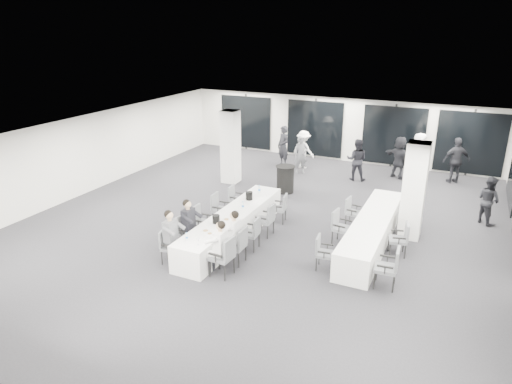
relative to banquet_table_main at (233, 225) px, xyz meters
The scene contains 43 objects.
room 2.85m from the banquet_table_main, 61.53° to the left, with size 14.04×16.04×2.84m.
column_left 5.15m from the banquet_table_main, 118.63° to the left, with size 0.60×0.60×2.80m, color silver.
column_right 5.20m from the banquet_table_main, 25.92° to the left, with size 0.60×0.60×2.80m, color silver.
banquet_table_main is the anchor object (origin of this frame).
banquet_table_side 3.92m from the banquet_table_main, 19.46° to the left, with size 0.90×5.00×0.75m, color silver.
cocktail_table 4.21m from the banquet_table_main, 90.77° to the left, with size 0.72×0.72×0.99m.
chair_main_left_near 2.15m from the banquet_table_main, 112.61° to the right, with size 0.54×0.56×0.88m.
chair_main_left_second 1.41m from the banquet_table_main, 126.50° to the right, with size 0.56×0.59×0.94m.
chair_main_left_mid 0.94m from the banquet_table_main, 154.92° to the right, with size 0.50×0.56×0.96m.
chair_main_left_fourth 1.09m from the banquet_table_main, 140.83° to the left, with size 0.53×0.58×0.97m.
chair_main_left_far 1.93m from the banquet_table_main, 115.43° to the left, with size 0.48×0.52×0.89m.
chair_main_right_near 2.17m from the banquet_table_main, 67.09° to the right, with size 0.55×0.61×1.03m.
chair_main_right_second 1.55m from the banquet_table_main, 57.06° to the right, with size 0.50×0.56×0.98m.
chair_main_right_mid 0.94m from the banquet_table_main, 26.69° to the right, with size 0.50×0.55×0.93m.
chair_main_right_fourth 1.01m from the banquet_table_main, 33.27° to the left, with size 0.50×0.55×0.95m.
chair_main_right_far 1.82m from the banquet_table_main, 62.90° to the left, with size 0.52×0.56×0.90m.
chair_side_left_near 2.94m from the banquet_table_main, 12.55° to the right, with size 0.49×0.53×0.88m.
chair_side_left_mid 3.02m from the banquet_table_main, 18.46° to the left, with size 0.54×0.58×0.96m.
chair_side_left_far 3.69m from the banquet_table_main, 38.90° to the left, with size 0.48×0.53×0.87m.
chair_side_right_near 4.61m from the banquet_table_main, 10.28° to the right, with size 0.54×0.59×1.00m.
chair_side_right_mid 4.62m from the banquet_table_main, 11.65° to the left, with size 0.56×0.59×0.92m.
chair_side_right_far 5.16m from the banquet_table_main, 28.55° to the left, with size 0.57×0.62×1.00m.
seated_guest_a 2.12m from the banquet_table_main, 108.79° to the right, with size 0.50×0.38×1.44m.
seated_guest_b 1.39m from the banquet_table_main, 120.37° to the right, with size 0.50×0.38×1.44m.
seated_guest_c 2.14m from the banquet_table_main, 71.39° to the right, with size 0.50×0.38×1.44m.
seated_guest_d 1.52m from the banquet_table_main, 62.65° to the right, with size 0.50×0.38×1.44m.
standing_guest_a 6.66m from the banquet_table_main, 92.94° to the left, with size 0.64×0.52×1.75m, color #505156.
standing_guest_b 7.02m from the banquet_table_main, 73.95° to the left, with size 0.90×0.55×1.87m, color black.
standing_guest_c 7.41m from the banquet_table_main, 93.86° to the left, with size 1.18×0.60×1.83m, color white.
standing_guest_d 9.71m from the banquet_table_main, 55.59° to the left, with size 1.19×0.67×2.03m, color black.
standing_guest_e 8.80m from the banquet_table_main, 62.06° to the left, with size 1.03×0.63×2.13m, color white.
standing_guest_f 8.46m from the banquet_table_main, 66.16° to the left, with size 1.75×0.67×1.91m, color black.
standing_guest_g 7.44m from the banquet_table_main, 100.78° to the left, with size 0.73×0.59×1.99m, color black.
standing_guest_h 7.85m from the banquet_table_main, 32.89° to the left, with size 0.82×0.50×1.70m, color black.
ice_bucket_near 0.93m from the banquet_table_main, 95.67° to the right, with size 0.20×0.20×0.23m, color black.
ice_bucket_far 1.29m from the banquet_table_main, 92.35° to the left, with size 0.22×0.22×0.25m, color black.
water_bottle_a 2.07m from the banquet_table_main, 96.07° to the right, with size 0.06×0.06×0.19m, color silver.
water_bottle_b 0.66m from the banquet_table_main, 75.87° to the left, with size 0.07×0.07×0.21m, color silver.
water_bottle_c 1.95m from the banquet_table_main, 90.90° to the left, with size 0.08×0.08×0.24m, color silver.
plate_a 1.41m from the banquet_table_main, 93.05° to the right, with size 0.22×0.22×0.03m.
plate_b 1.51m from the banquet_table_main, 85.44° to the right, with size 0.18×0.18×0.03m.
plate_c 0.62m from the banquet_table_main, 82.43° to the right, with size 0.22×0.22×0.03m.
wine_glass 2.18m from the banquet_table_main, 85.04° to the right, with size 0.07×0.07×0.19m.
Camera 1 is at (5.29, -11.74, 5.74)m, focal length 32.00 mm.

